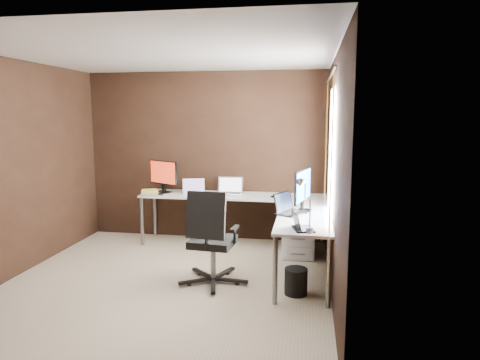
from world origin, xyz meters
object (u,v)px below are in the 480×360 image
Objects in this scene: laptop_black_big at (288,209)px; monitor_left at (163,175)px; office_chair at (212,256)px; desk_lamp at (304,199)px; laptop_black_small at (301,226)px; monitor_right at (303,188)px; wastebasket at (296,281)px; book_stack at (150,192)px; laptop_silver at (230,191)px; laptop_white at (194,191)px; drawer_pedestal at (299,233)px.

monitor_left is at bearing 87.63° from laptop_black_big.
monitor_left is at bearing 130.84° from office_chair.
laptop_black_small is at bearing 100.95° from desk_lamp.
wastebasket is (-0.04, -0.72, -0.87)m from monitor_right.
desk_lamp is 0.48× the size of office_chair.
book_stack is 0.26× the size of office_chair.
laptop_black_big is at bearing -2.29° from laptop_black_small.
monitor_left is 1.60× the size of laptop_black_small.
monitor_right is 1.60× the size of laptop_silver.
office_chair is at bearing -47.00° from book_stack.
wastebasket is at bearing -63.87° from laptop_white.
laptop_silver is at bearing 15.38° from laptop_black_small.
desk_lamp is (1.08, -1.83, 0.27)m from laptop_silver.
laptop_white is 0.72× the size of desk_lamp.
office_chair is 0.96m from wastebasket.
drawer_pedestal is 1.00× the size of monitor_right.
laptop_black_small is at bearing -65.17° from laptop_white.
laptop_black_big is (-0.11, -0.69, 0.48)m from drawer_pedestal.
desk_lamp is at bearing -67.97° from wastebasket.
book_stack is at bearing -170.11° from laptop_silver.
monitor_right reaches higher than laptop_black_small.
drawer_pedestal is at bearing -4.02° from book_stack.
laptop_black_big reaches higher than laptop_silver.
desk_lamp reaches higher than office_chair.
drawer_pedestal is 1.63m from laptop_white.
office_chair is (-0.99, 0.29, -0.74)m from desk_lamp.
laptop_black_small is 2.67m from book_stack.
wastebasket is at bearing -2.70° from office_chair.
monitor_left is at bearing 140.42° from wastebasket.
book_stack is (-2.18, 0.71, -0.25)m from monitor_right.
laptop_silver is at bearing 62.25° from monitor_right.
laptop_silver is (-1.05, 0.95, -0.23)m from monitor_right.
laptop_black_small reaches higher than drawer_pedestal.
laptop_silver is (1.00, 0.01, -0.21)m from monitor_left.
laptop_black_small is at bearing -9.05° from office_chair.
laptop_white reaches higher than wastebasket.
laptop_black_small is 0.29m from desk_lamp.
office_chair reaches higher than laptop_black_big.
laptop_silver is at bearing 121.23° from wastebasket.
office_chair is (-0.92, -1.15, 0.01)m from drawer_pedestal.
laptop_black_small is 0.28× the size of office_chair.
book_stack reaches higher than wastebasket.
book_stack is at bearing 86.31° from monitor_right.
monitor_right is 1.15× the size of desk_lamp.
monitor_right is (0.05, -0.56, 0.71)m from drawer_pedestal.
drawer_pedestal is 0.85m from laptop_black_big.
desk_lamp is (0.02, -0.88, 0.04)m from monitor_right.
office_chair reaches higher than wastebasket.
monitor_left is 0.81× the size of monitor_right.
office_chair reaches higher than laptop_silver.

